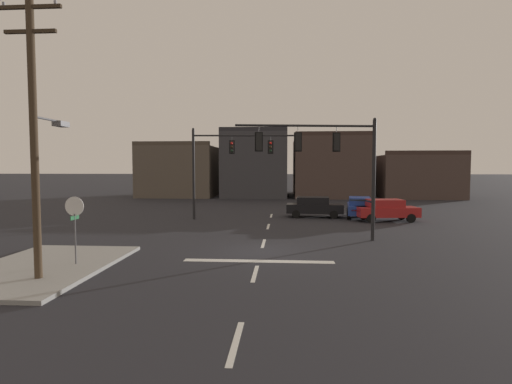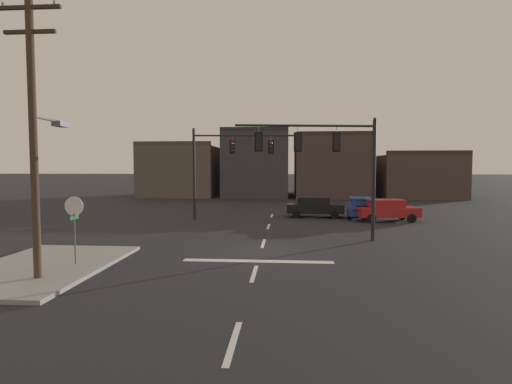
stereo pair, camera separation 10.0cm
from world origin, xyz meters
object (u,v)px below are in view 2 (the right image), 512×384
at_px(car_lot_farside, 360,207).
at_px(car_lot_middle, 315,206).
at_px(utility_pole, 35,128).
at_px(stop_sign, 74,214).
at_px(car_lot_nearside, 387,210).
at_px(signal_mast_near_side, 329,154).
at_px(signal_mast_far_side, 223,158).

bearing_deg(car_lot_farside, car_lot_middle, 179.63).
distance_m(car_lot_farside, utility_pole, 24.15).
height_order(stop_sign, utility_pole, utility_pole).
bearing_deg(car_lot_farside, stop_sign, -129.89).
relative_size(stop_sign, car_lot_farside, 0.61).
bearing_deg(car_lot_nearside, stop_sign, -136.55).
bearing_deg(car_lot_middle, signal_mast_near_side, -89.93).
bearing_deg(signal_mast_near_side, car_lot_nearside, 58.59).
xyz_separation_m(car_lot_nearside, car_lot_middle, (-5.11, 2.05, 0.00)).
bearing_deg(stop_sign, signal_mast_far_side, 76.68).
xyz_separation_m(stop_sign, car_lot_nearside, (15.71, 14.89, -1.29)).
bearing_deg(signal_mast_far_side, car_lot_middle, 14.59).
distance_m(stop_sign, car_lot_nearside, 21.68).
relative_size(stop_sign, car_lot_nearside, 0.62).
height_order(signal_mast_near_side, stop_sign, signal_mast_near_side).
height_order(car_lot_nearside, utility_pole, utility_pole).
xyz_separation_m(signal_mast_near_side, utility_pole, (-10.86, -8.49, 0.66)).
distance_m(car_lot_middle, utility_pole, 22.24).
bearing_deg(car_lot_middle, stop_sign, -122.04).
xyz_separation_m(signal_mast_near_side, car_lot_nearside, (5.10, 8.35, -3.81)).
bearing_deg(utility_pole, car_lot_middle, 60.14).
height_order(stop_sign, car_lot_farside, stop_sign).
bearing_deg(signal_mast_far_side, car_lot_nearside, -1.06).
bearing_deg(signal_mast_near_side, utility_pole, -141.98).
xyz_separation_m(car_lot_nearside, car_lot_farside, (-1.57, 2.03, 0.00)).
distance_m(signal_mast_far_side, utility_pole, 17.51).
relative_size(signal_mast_far_side, stop_sign, 2.71).
bearing_deg(utility_pole, signal_mast_near_side, 38.02).
relative_size(signal_mast_near_side, car_lot_nearside, 1.63).
bearing_deg(signal_mast_near_side, car_lot_middle, 90.07).
distance_m(stop_sign, car_lot_farside, 22.09).
height_order(signal_mast_far_side, car_lot_farside, signal_mast_far_side).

